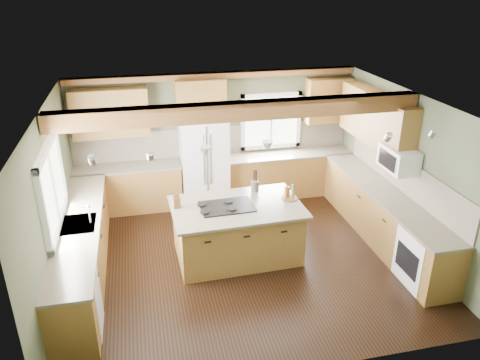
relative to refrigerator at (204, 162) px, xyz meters
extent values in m
plane|color=black|center=(0.30, -2.12, -0.90)|extent=(5.60, 5.60, 0.00)
plane|color=silver|center=(0.30, -2.12, 1.70)|extent=(5.60, 5.60, 0.00)
plane|color=#444A35|center=(0.30, 0.38, 0.40)|extent=(5.60, 0.00, 5.60)
plane|color=#444A35|center=(-2.50, -2.12, 0.40)|extent=(0.00, 5.00, 5.00)
plane|color=#444A35|center=(3.10, -2.12, 0.40)|extent=(0.00, 5.00, 5.00)
cube|color=#543318|center=(0.30, -2.02, 1.57)|extent=(5.55, 0.26, 0.26)
cube|color=#543318|center=(0.30, 0.28, 1.64)|extent=(5.55, 0.20, 0.10)
cube|color=brown|center=(0.30, 0.36, 0.31)|extent=(5.58, 0.03, 0.58)
cube|color=brown|center=(3.08, -2.07, 0.31)|extent=(0.03, 3.70, 0.58)
cube|color=brown|center=(-1.49, 0.08, -0.46)|extent=(2.02, 0.60, 0.88)
cube|color=#4C4638|center=(-1.49, 0.08, 0.00)|extent=(2.06, 0.64, 0.04)
cube|color=brown|center=(1.79, 0.08, -0.46)|extent=(2.62, 0.60, 0.88)
cube|color=#4C4638|center=(1.79, 0.08, 0.00)|extent=(2.66, 0.64, 0.04)
cube|color=brown|center=(-2.20, -2.07, -0.46)|extent=(0.60, 3.70, 0.88)
cube|color=#4C4638|center=(-2.20, -2.07, 0.00)|extent=(0.64, 3.74, 0.04)
cube|color=brown|center=(2.80, -2.07, -0.46)|extent=(0.60, 3.70, 0.88)
cube|color=#4C4638|center=(2.80, -2.07, 0.00)|extent=(0.64, 3.74, 0.04)
cube|color=brown|center=(-1.69, 0.21, 1.05)|extent=(1.40, 0.35, 0.90)
cube|color=brown|center=(0.00, 0.21, 1.25)|extent=(0.96, 0.35, 0.70)
cube|color=brown|center=(2.92, -1.22, 1.05)|extent=(0.35, 2.20, 0.90)
cube|color=brown|center=(2.60, 0.21, 1.05)|extent=(0.90, 0.35, 0.90)
cube|color=white|center=(-2.48, -2.07, 0.65)|extent=(0.04, 1.60, 1.05)
cube|color=white|center=(1.45, 0.36, 0.65)|extent=(1.10, 0.04, 1.00)
cube|color=#262628|center=(-2.20, -2.07, 0.01)|extent=(0.50, 0.65, 0.03)
cylinder|color=#B2B2B7|center=(-2.02, -2.07, 0.15)|extent=(0.02, 0.02, 0.28)
cube|color=white|center=(-2.19, -3.37, -0.47)|extent=(0.60, 0.60, 0.84)
cube|color=white|center=(2.79, -3.37, -0.47)|extent=(0.60, 0.72, 0.84)
cube|color=white|center=(2.88, -2.17, 0.65)|extent=(0.40, 0.70, 0.38)
cone|color=#B2B2B7|center=(-0.27, -2.04, 0.98)|extent=(0.18, 0.18, 0.16)
cone|color=#B2B2B7|center=(0.70, -2.00, 0.98)|extent=(0.18, 0.18, 0.16)
cube|color=silver|center=(0.00, 0.00, 0.00)|extent=(0.90, 0.74, 1.80)
cube|color=brown|center=(0.22, -2.02, -0.46)|extent=(1.98, 1.25, 0.88)
cube|color=#4C4638|center=(0.22, -2.02, 0.00)|extent=(2.11, 1.38, 0.04)
cube|color=black|center=(0.06, -2.03, 0.03)|extent=(0.86, 0.59, 0.02)
cube|color=brown|center=(-0.72, -1.87, 0.11)|extent=(0.13, 0.10, 0.19)
cylinder|color=#38332D|center=(0.64, -1.54, 0.11)|extent=(0.16, 0.16, 0.18)
camera|label=1|loc=(-1.19, -8.51, 3.40)|focal=35.00mm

